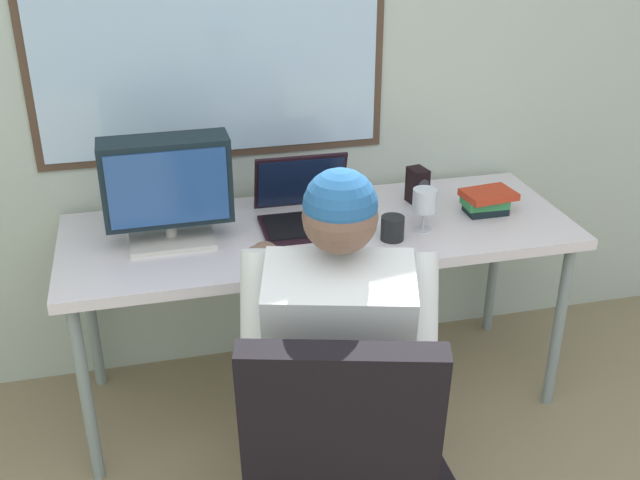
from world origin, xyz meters
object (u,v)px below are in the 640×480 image
Objects in this scene: desk at (320,240)px; office_chair at (340,446)px; laptop at (305,205)px; crt_monitor at (167,184)px; desk_speaker at (417,186)px; coffee_mug at (392,228)px; wine_glass at (424,203)px; person_seated at (338,352)px; book_stack at (486,201)px.

office_chair is at bearing -100.50° from desk.
laptop is at bearing 82.36° from office_chair.
desk_speaker is (0.95, 0.11, -0.14)m from crt_monitor.
desk_speaker is 0.35m from coffee_mug.
crt_monitor is at bearing 171.50° from wine_glass.
book_stack is (0.75, 0.65, 0.13)m from person_seated.
office_chair is 1.04m from laptop.
wine_glass is at bearing -162.67° from book_stack.
crt_monitor is at bearing 177.91° from book_stack.
book_stack is (0.22, -0.15, -0.02)m from desk_speaker.
person_seated is 2.92× the size of crt_monitor.
desk_speaker is at bearing 60.69° from office_chair.
coffee_mug is at bearing -124.53° from desk_speaker.
coffee_mug is at bearing -162.22° from book_stack.
person_seated reaches higher than office_chair.
desk_speaker is (0.59, 1.06, 0.27)m from office_chair.
coffee_mug is (0.26, -0.23, -0.02)m from laptop.
desk is at bearing 79.50° from office_chair.
desk is 0.65m from book_stack.
wine_glass reaches higher than book_stack.
wine_glass is (0.53, 0.81, 0.31)m from office_chair.
desk_speaker is 0.27m from book_stack.
laptop is 2.49× the size of desk_speaker.
desk_speaker is at bearing 74.70° from wine_glass.
desk is 1.94× the size of office_chair.
crt_monitor is 3.10× the size of desk_speaker.
desk_speaker reaches higher than desk.
desk_speaker is at bearing 16.98° from desk.
laptop reaches higher than desk.
crt_monitor reaches higher than wine_glass.
crt_monitor is (-0.42, 0.69, 0.29)m from person_seated.
book_stack is at bearing -7.78° from laptop.
crt_monitor is 0.90m from wine_glass.
wine_glass is 0.26m from desk_speaker.
book_stack is at bearing -2.09° from crt_monitor.
wine_glass reaches higher than coffee_mug.
desk is at bearing 177.75° from book_stack.
desk_speaker is (0.07, 0.24, -0.04)m from wine_glass.
desk is 0.41m from wine_glass.
laptop reaches higher than desk_speaker.
laptop is at bearing 139.06° from coffee_mug.
desk is 11.68× the size of wine_glass.
desk is 13.20× the size of desk_speaker.
wine_glass is at bearing -24.88° from laptop.
office_chair is 0.90m from coffee_mug.
desk_speaker reaches higher than book_stack.
book_stack is (0.68, -0.09, -0.01)m from laptop.
crt_monitor is 1.25× the size of laptop.
person_seated is 3.65× the size of laptop.
office_chair is 4.67× the size of book_stack.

